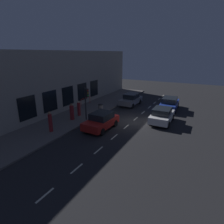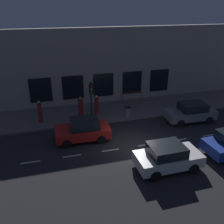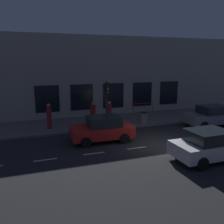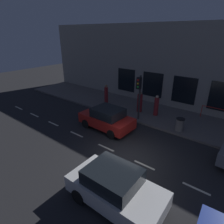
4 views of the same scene
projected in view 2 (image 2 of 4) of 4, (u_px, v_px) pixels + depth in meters
The scene contains 13 objects.
ground_plane at pixel (133, 147), 17.11m from camera, with size 60.00×60.00×0.00m, color #232326.
sidewalk at pixel (109, 111), 22.58m from camera, with size 4.50×32.00×0.15m.
building_facade at pixel (102, 67), 23.41m from camera, with size 0.65×32.00×7.18m.
lane_centre_line at pixel (146, 145), 17.35m from camera, with size 0.12×27.20×0.01m.
traffic_light at pixel (91, 95), 19.43m from camera, with size 0.48×0.32×3.41m.
parked_car_0 at pixel (168, 157), 14.63m from camera, with size 2.02×3.91×1.58m.
parked_car_1 at pixel (83, 130), 17.74m from camera, with size 2.09×3.93×1.58m.
parked_car_2 at pixel (191, 112), 20.59m from camera, with size 2.04×4.18×1.58m.
pedestrian_0 at pixel (81, 107), 21.16m from camera, with size 0.58×0.58×1.75m.
pedestrian_1 at pixel (40, 112), 20.02m from camera, with size 0.43×0.43×1.85m.
pedestrian_2 at pixel (97, 105), 21.67m from camera, with size 0.37×0.37×1.68m.
trash_bin at pixel (128, 111), 21.20m from camera, with size 0.58×0.58×0.88m.
red_railing at pixel (132, 94), 24.38m from camera, with size 0.05×2.08×0.97m.
Camera 2 is at (-13.75, 5.30, 9.13)m, focal length 39.59 mm.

